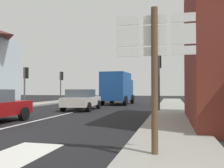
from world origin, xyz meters
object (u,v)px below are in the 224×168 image
(delivery_truck, at_px, (117,87))
(traffic_light_far_left, at_px, (61,80))
(sedan_far, at_px, (82,99))
(traffic_light_near_right, at_px, (159,69))
(route_sign_post, at_px, (155,64))
(traffic_light_near_left, at_px, (26,78))

(delivery_truck, relative_size, traffic_light_far_left, 1.51)
(sedan_far, distance_m, traffic_light_near_right, 5.79)
(route_sign_post, distance_m, traffic_light_far_left, 22.18)
(traffic_light_far_left, bearing_deg, delivery_truck, -9.88)
(sedan_far, relative_size, traffic_light_near_left, 1.31)
(sedan_far, xyz_separation_m, route_sign_post, (5.86, -11.22, 1.24))
(delivery_truck, relative_size, traffic_light_near_right, 1.35)
(sedan_far, bearing_deg, delivery_truck, 80.75)
(traffic_light_near_right, xyz_separation_m, traffic_light_near_left, (-10.76, 1.52, -0.37))
(delivery_truck, xyz_separation_m, traffic_light_near_right, (4.31, -7.03, 1.14))
(traffic_light_near_right, bearing_deg, traffic_light_near_left, 171.94)
(traffic_light_near_left, xyz_separation_m, traffic_light_far_left, (0.00, 6.63, 0.08))
(traffic_light_near_right, distance_m, traffic_light_far_left, 13.50)
(route_sign_post, relative_size, traffic_light_near_left, 0.98)
(traffic_light_near_right, bearing_deg, traffic_light_far_left, 142.83)
(sedan_far, bearing_deg, route_sign_post, -62.43)
(traffic_light_near_right, relative_size, traffic_light_near_left, 1.15)
(delivery_truck, height_order, traffic_light_far_left, traffic_light_far_left)
(sedan_far, relative_size, traffic_light_near_right, 1.14)
(route_sign_post, xyz_separation_m, traffic_light_near_right, (-0.44, 10.99, 0.78))
(delivery_truck, bearing_deg, sedan_far, -99.25)
(delivery_truck, height_order, traffic_light_near_left, traffic_light_near_left)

